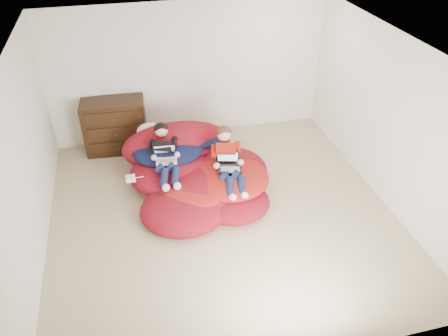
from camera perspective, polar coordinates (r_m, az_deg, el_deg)
room_shell at (r=6.44m, az=-0.26°, el=-4.48°), size 5.10×5.10×2.77m
dresser at (r=8.03m, az=-14.01°, el=5.35°), size 1.12×0.64×0.97m
beanbag_pile at (r=6.96m, az=-3.79°, el=-0.69°), size 2.30×2.37×0.89m
cream_pillow at (r=7.48m, az=-9.70°, el=4.83°), size 0.43×0.27×0.27m
older_boy at (r=6.85m, az=-7.75°, el=2.19°), size 0.39×1.13×0.61m
younger_boy at (r=6.64m, az=0.53°, el=1.35°), size 0.40×1.08×0.74m
laptop_white at (r=6.78m, az=-7.63°, el=1.57°), size 0.34×0.37×0.21m
laptop_black at (r=6.63m, az=0.66°, el=0.60°), size 0.40×0.40×0.25m
power_adapter at (r=6.72m, az=-12.11°, el=-1.35°), size 0.15×0.15×0.05m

